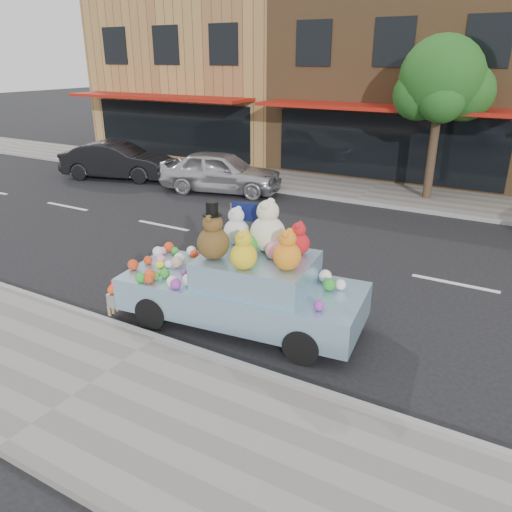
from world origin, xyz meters
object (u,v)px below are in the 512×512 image
Objects in this scene: car_dark at (117,161)px; art_car at (243,282)px; car_silver at (221,172)px; street_tree at (442,86)px.

car_dark is 12.80m from art_car.
art_car reaches higher than car_dark.
car_dark is at bearing 79.83° from car_silver.
street_tree is 12.14m from car_dark.
car_silver is 0.93× the size of art_car.
street_tree is 1.12× the size of art_car.
street_tree is at bearing 77.49° from art_car.
street_tree is at bearing -93.04° from car_dark.
car_dark is 0.93× the size of art_car.
art_car reaches higher than car_silver.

